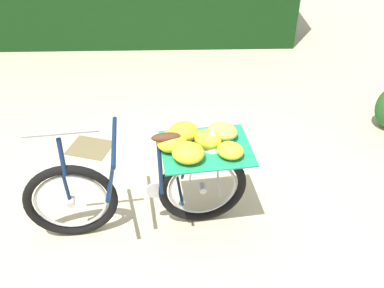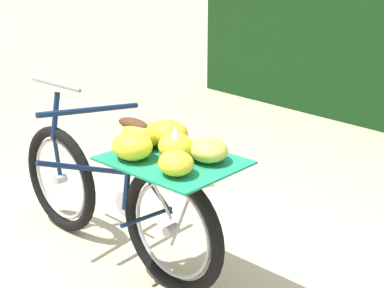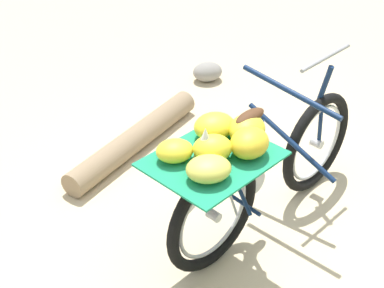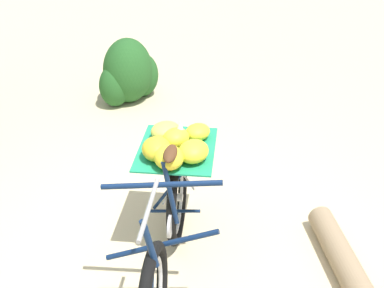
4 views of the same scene
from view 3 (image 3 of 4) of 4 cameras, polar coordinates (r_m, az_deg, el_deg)
ground_plane at (r=3.57m, az=7.20°, el=-11.15°), size 60.00×60.00×0.00m
bicycle at (r=3.37m, az=6.36°, el=-2.16°), size 1.75×1.01×1.03m
fallen_log at (r=4.41m, az=-5.84°, el=0.50°), size 1.29×0.98×0.19m
path_stone at (r=5.43m, az=1.59°, el=7.35°), size 0.29×0.24×0.18m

